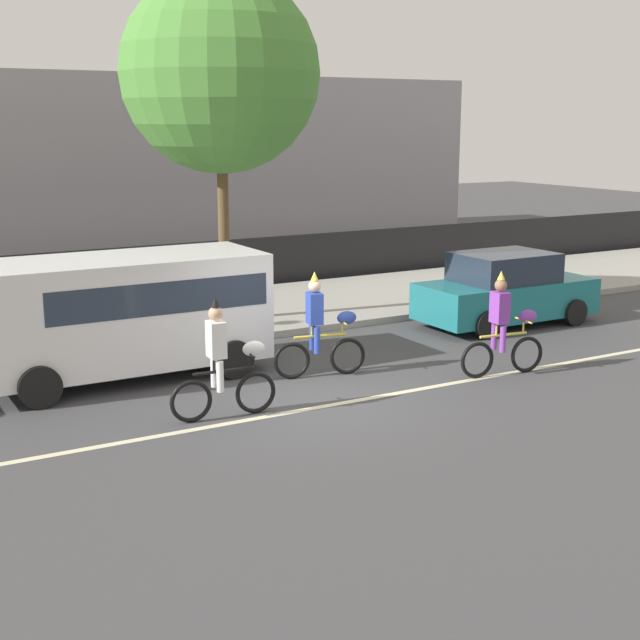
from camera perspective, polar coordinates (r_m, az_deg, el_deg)
ground_plane at (r=14.79m, az=-0.99°, el=-5.08°), size 80.00×80.00×0.00m
road_centre_line at (r=14.37m, az=-0.03°, el=-5.59°), size 36.00×0.14×0.01m
sidewalk_curb at (r=20.52m, az=-9.76°, el=-0.01°), size 60.00×5.00×0.15m
fence_line at (r=23.10m, az=-12.31°, el=2.87°), size 40.00×0.08×1.40m
building_backdrop at (r=31.19m, az=-17.00°, el=9.26°), size 28.00×8.00×5.92m
parade_cyclist_zebra at (r=13.73m, az=-6.17°, el=-2.89°), size 1.72×0.50×1.92m
parade_cyclist_cobalt at (r=15.86m, az=0.05°, el=-0.70°), size 1.70×0.55×1.92m
parade_cyclist_purple at (r=16.28m, az=11.71°, el=-0.62°), size 1.71×0.51×1.92m
parked_van_white at (r=16.08m, az=-12.35°, el=0.79°), size 5.00×2.22×2.18m
parked_car_teal at (r=20.40m, az=11.79°, el=1.86°), size 4.10×1.92×1.64m
street_tree_far_corner at (r=19.62m, az=-6.42°, el=15.44°), size 4.25×4.25×7.47m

